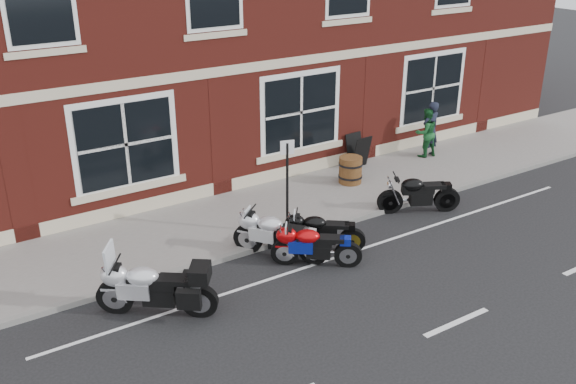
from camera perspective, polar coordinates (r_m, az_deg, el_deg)
name	(u,v)px	position (r m, az deg, el deg)	size (l,w,h in m)	color
ground	(356,256)	(14.40, 6.10, -5.70)	(80.00, 80.00, 0.00)	black
sidewalk	(284,206)	(16.54, -0.34, -1.29)	(30.00, 3.00, 0.12)	slate
kerb	(320,230)	(15.36, 2.82, -3.36)	(30.00, 0.16, 0.12)	slate
moto_touring_silver	(153,285)	(12.34, -11.93, -8.13)	(1.93, 1.52, 1.52)	black
moto_sport_red	(315,244)	(13.75, 2.38, -4.66)	(1.63, 1.28, 0.88)	black
moto_sport_black	(321,230)	(14.36, 2.95, -3.41)	(1.60, 1.25, 0.86)	black
moto_sport_silver	(279,234)	(14.04, -0.84, -3.73)	(1.43, 1.84, 0.99)	black
moto_naked_black	(417,192)	(16.49, 11.40, -0.01)	(1.94, 1.10, 0.95)	black
pedestrian_left	(430,129)	(20.11, 12.54, 5.49)	(0.63, 0.41, 1.72)	black
pedestrian_right	(426,133)	(20.07, 12.15, 5.19)	(0.74, 0.57, 1.52)	#175024
a_board_sign	(358,151)	(19.02, 6.25, 3.69)	(0.58, 0.38, 0.96)	black
barrel_planter	(350,170)	(17.83, 5.57, 1.97)	(0.67, 0.67, 0.74)	#512E15
parking_sign	(287,181)	(14.49, -0.07, 0.98)	(0.32, 0.10, 2.29)	black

